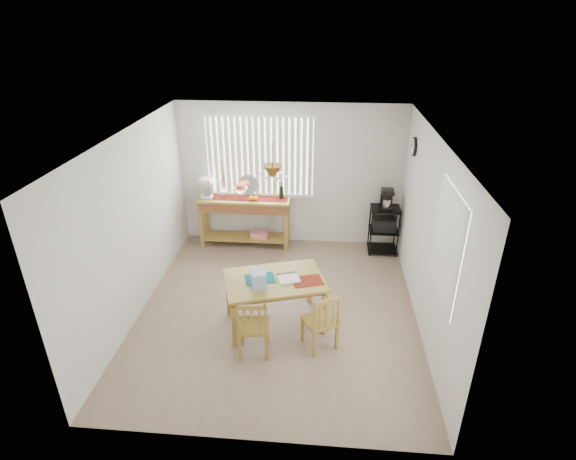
# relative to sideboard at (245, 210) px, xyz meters

# --- Properties ---
(ground) EXTENTS (4.00, 4.50, 0.01)m
(ground) POSITION_rel_sideboard_xyz_m (0.81, -2.00, -0.71)
(ground) COLOR gray
(room_shell) EXTENTS (4.20, 4.70, 2.70)m
(room_shell) POSITION_rel_sideboard_xyz_m (0.82, -1.98, 0.99)
(room_shell) COLOR silver
(room_shell) RESTS_ON ground
(sideboard) EXTENTS (1.66, 0.47, 0.93)m
(sideboard) POSITION_rel_sideboard_xyz_m (0.00, 0.00, 0.00)
(sideboard) COLOR #AB8C3A
(sideboard) RESTS_ON ground
(sideboard_items) EXTENTS (1.58, 0.40, 0.71)m
(sideboard_items) POSITION_rel_sideboard_xyz_m (-0.28, 0.02, 0.38)
(sideboard_items) COLOR maroon
(sideboard_items) RESTS_ON sideboard
(wire_cart) EXTENTS (0.51, 0.41, 0.87)m
(wire_cart) POSITION_rel_sideboard_xyz_m (2.51, -0.06, -0.18)
(wire_cart) COLOR black
(wire_cart) RESTS_ON ground
(cart_items) EXTENTS (0.20, 0.25, 0.36)m
(cart_items) POSITION_rel_sideboard_xyz_m (2.51, -0.05, 0.33)
(cart_items) COLOR black
(cart_items) RESTS_ON wire_cart
(dining_table) EXTENTS (1.52, 1.21, 0.71)m
(dining_table) POSITION_rel_sideboard_xyz_m (0.80, -2.28, -0.07)
(dining_table) COLOR #AB8C3A
(dining_table) RESTS_ON ground
(table_items) EXTENTS (1.11, 0.51, 0.23)m
(table_items) POSITION_rel_sideboard_xyz_m (0.71, -2.43, 0.09)
(table_items) COLOR #126667
(table_items) RESTS_ON dining_table
(chair_left) EXTENTS (0.43, 0.43, 0.85)m
(chair_left) POSITION_rel_sideboard_xyz_m (0.60, -2.95, -0.28)
(chair_left) COLOR #AB8C3A
(chair_left) RESTS_ON ground
(chair_right) EXTENTS (0.52, 0.52, 0.83)m
(chair_right) POSITION_rel_sideboard_xyz_m (1.45, -2.75, -0.29)
(chair_right) COLOR #AB8C3A
(chair_right) RESTS_ON ground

